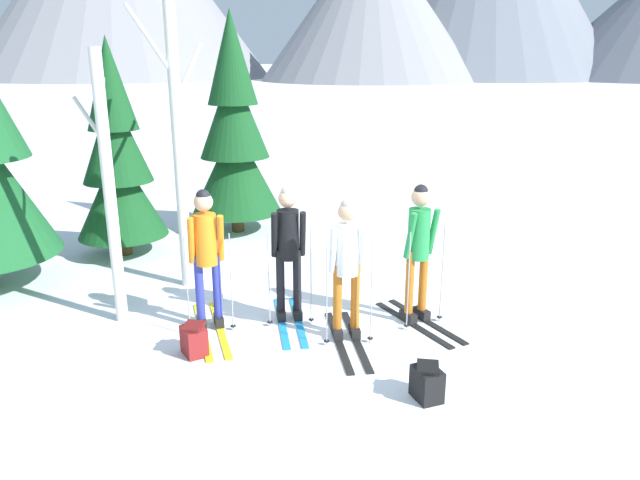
{
  "coord_description": "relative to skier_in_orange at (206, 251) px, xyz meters",
  "views": [
    {
      "loc": [
        1.33,
        -6.98,
        3.39
      ],
      "look_at": [
        0.14,
        0.53,
        1.05
      ],
      "focal_mm": 33.97,
      "sensor_mm": 36.0,
      "label": 1
    }
  ],
  "objects": [
    {
      "name": "birch_tree_slender",
      "position": [
        -1.23,
        0.03,
        0.75
      ],
      "size": [
        0.51,
        0.6,
        3.48
      ],
      "color": "silver",
      "rests_on": "ground"
    },
    {
      "name": "pine_tree_mid",
      "position": [
        -0.91,
        4.36,
        0.88
      ],
      "size": [
        1.74,
        1.74,
        4.2
      ],
      "color": "#51381E",
      "rests_on": "ground"
    },
    {
      "name": "backpack_on_snow_beside",
      "position": [
        2.76,
        -1.3,
        -0.85
      ],
      "size": [
        0.37,
        0.4,
        0.38
      ],
      "color": "black",
      "rests_on": "ground"
    },
    {
      "name": "skier_in_black",
      "position": [
        0.96,
        0.4,
        -0.0
      ],
      "size": [
        0.76,
        1.6,
        1.81
      ],
      "color": "#1E84D1",
      "rests_on": "ground"
    },
    {
      "name": "skier_in_white",
      "position": [
        1.78,
        -0.05,
        -0.06
      ],
      "size": [
        0.78,
        1.69,
        1.78
      ],
      "color": "black",
      "rests_on": "ground"
    },
    {
      "name": "backpack_on_snow_front",
      "position": [
        0.06,
        -0.75,
        -0.85
      ],
      "size": [
        0.39,
        0.4,
        0.38
      ],
      "color": "maroon",
      "rests_on": "ground"
    },
    {
      "name": "skier_in_green",
      "position": [
        2.63,
        0.6,
        -0.01
      ],
      "size": [
        1.21,
        1.43,
        1.84
      ],
      "color": "black",
      "rests_on": "ground"
    },
    {
      "name": "pine_tree_near",
      "position": [
        -2.45,
        2.63,
        0.65
      ],
      "size": [
        1.53,
        1.53,
        3.69
      ],
      "color": "#51381E",
      "rests_on": "ground"
    },
    {
      "name": "ground_plane",
      "position": [
        1.2,
        0.11,
        -1.04
      ],
      "size": [
        400.0,
        400.0,
        0.0
      ],
      "primitive_type": "plane",
      "color": "white"
    },
    {
      "name": "skier_in_orange",
      "position": [
        0.0,
        0.0,
        0.0
      ],
      "size": [
        1.01,
        1.7,
        1.83
      ],
      "color": "yellow",
      "rests_on": "ground"
    },
    {
      "name": "birch_tree_tall",
      "position": [
        -0.84,
        1.4,
        1.37
      ],
      "size": [
        0.6,
        1.28,
        4.66
      ],
      "color": "silver",
      "rests_on": "ground"
    }
  ]
}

